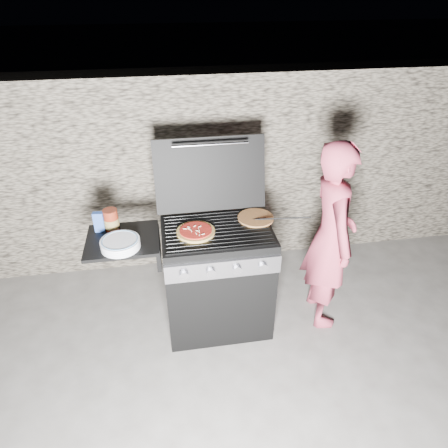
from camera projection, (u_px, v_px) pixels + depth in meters
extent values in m
plane|color=#534F4B|center=(218.00, 320.00, 3.35)|extent=(50.00, 50.00, 0.00)
cube|color=gray|center=(201.00, 171.00, 3.75)|extent=(8.00, 0.35, 1.80)
cylinder|color=tan|center=(256.00, 218.00, 2.99)|extent=(0.35, 0.35, 0.01)
cylinder|color=maroon|center=(111.00, 220.00, 2.84)|extent=(0.12, 0.12, 0.16)
cube|color=#2A4B9B|center=(99.00, 222.00, 2.82)|extent=(0.07, 0.05, 0.15)
cylinder|color=white|center=(120.00, 244.00, 2.67)|extent=(0.34, 0.34, 0.06)
imported|color=#B33D53|center=(330.00, 237.00, 3.03)|extent=(0.41, 0.59, 1.54)
cylinder|color=black|center=(281.00, 219.00, 2.91)|extent=(0.40, 0.17, 0.09)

